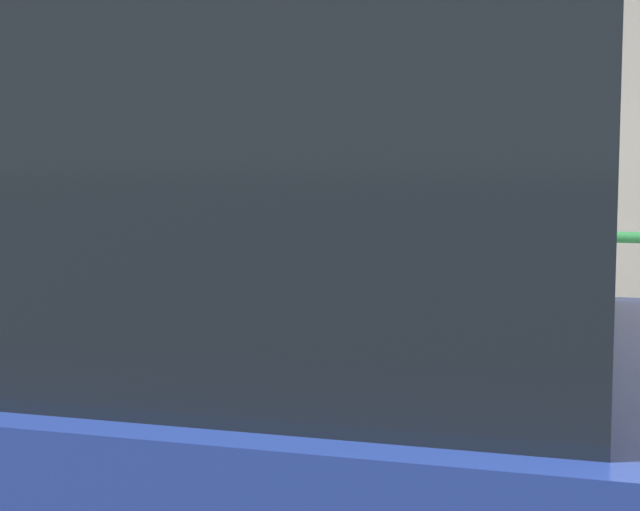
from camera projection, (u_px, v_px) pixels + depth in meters
sidewalk_curb at (330, 461)px, 4.93m from camera, size 36.00×2.34×0.14m
parking_meter at (245, 242)px, 3.98m from camera, size 0.18×0.19×1.48m
pedestrian_at_meter at (408, 282)px, 4.00m from camera, size 0.59×0.64×1.63m
parked_hatchback_blue at (209, 425)px, 2.41m from camera, size 4.03×1.82×1.81m
background_railing at (376, 277)px, 5.70m from camera, size 24.06×0.06×1.03m
backdrop_wall at (440, 130)px, 7.42m from camera, size 32.00×0.50×3.52m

